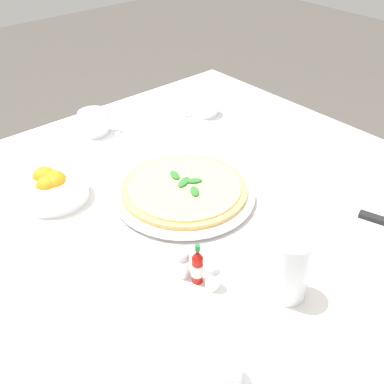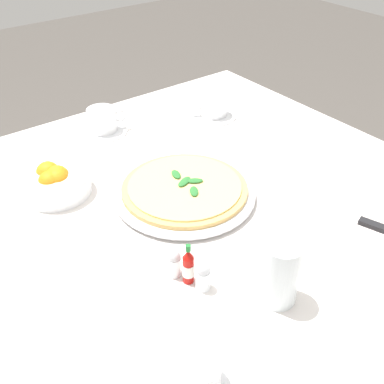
{
  "view_description": "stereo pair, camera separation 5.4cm",
  "coord_description": "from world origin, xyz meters",
  "px_view_note": "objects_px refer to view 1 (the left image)",
  "views": [
    {
      "loc": [
        0.61,
        -0.55,
        1.33
      ],
      "look_at": [
        -0.02,
        -0.01,
        0.74
      ],
      "focal_mm": 44.51,
      "sensor_mm": 36.0,
      "label": 1
    },
    {
      "loc": [
        0.64,
        -0.51,
        1.33
      ],
      "look_at": [
        -0.02,
        -0.01,
        0.74
      ],
      "focal_mm": 44.51,
      "sensor_mm": 36.0,
      "label": 2
    }
  ],
  "objects_px": {
    "pizza_plate": "(184,193)",
    "salt_shaker": "(213,276)",
    "water_glass_right_edge": "(289,271)",
    "pizza": "(184,188)",
    "coffee_cup_center_back": "(204,107)",
    "pepper_shaker": "(183,264)",
    "citrus_bowl": "(52,187)",
    "coffee_cup_left_edge": "(94,125)",
    "hot_sauce_bottle": "(197,267)",
    "coffee_cup_near_left": "(214,373)"
  },
  "relations": [
    {
      "from": "pizza_plate",
      "to": "water_glass_right_edge",
      "type": "height_order",
      "value": "water_glass_right_edge"
    },
    {
      "from": "pizza_plate",
      "to": "coffee_cup_near_left",
      "type": "bearing_deg",
      "value": -34.9
    },
    {
      "from": "coffee_cup_near_left",
      "to": "pepper_shaker",
      "type": "bearing_deg",
      "value": 151.51
    },
    {
      "from": "water_glass_right_edge",
      "to": "pizza",
      "type": "bearing_deg",
      "value": 171.57
    },
    {
      "from": "coffee_cup_left_edge",
      "to": "citrus_bowl",
      "type": "bearing_deg",
      "value": -49.52
    },
    {
      "from": "pepper_shaker",
      "to": "coffee_cup_center_back",
      "type": "bearing_deg",
      "value": 134.46
    },
    {
      "from": "coffee_cup_near_left",
      "to": "hot_sauce_bottle",
      "type": "distance_m",
      "value": 0.2
    },
    {
      "from": "coffee_cup_left_edge",
      "to": "hot_sauce_bottle",
      "type": "distance_m",
      "value": 0.6
    },
    {
      "from": "coffee_cup_center_back",
      "to": "water_glass_right_edge",
      "type": "height_order",
      "value": "water_glass_right_edge"
    },
    {
      "from": "pizza_plate",
      "to": "pepper_shaker",
      "type": "height_order",
      "value": "pepper_shaker"
    },
    {
      "from": "pepper_shaker",
      "to": "citrus_bowl",
      "type": "bearing_deg",
      "value": -170.48
    },
    {
      "from": "coffee_cup_center_back",
      "to": "pepper_shaker",
      "type": "distance_m",
      "value": 0.63
    },
    {
      "from": "hot_sauce_bottle",
      "to": "coffee_cup_near_left",
      "type": "bearing_deg",
      "value": -34.76
    },
    {
      "from": "water_glass_right_edge",
      "to": "hot_sauce_bottle",
      "type": "relative_size",
      "value": 1.43
    },
    {
      "from": "coffee_cup_left_edge",
      "to": "citrus_bowl",
      "type": "relative_size",
      "value": 0.87
    },
    {
      "from": "pizza_plate",
      "to": "coffee_cup_near_left",
      "type": "height_order",
      "value": "coffee_cup_near_left"
    },
    {
      "from": "coffee_cup_left_edge",
      "to": "coffee_cup_near_left",
      "type": "relative_size",
      "value": 1.0
    },
    {
      "from": "coffee_cup_center_back",
      "to": "hot_sauce_bottle",
      "type": "bearing_deg",
      "value": -43.15
    },
    {
      "from": "pizza_plate",
      "to": "pepper_shaker",
      "type": "distance_m",
      "value": 0.23
    },
    {
      "from": "citrus_bowl",
      "to": "pepper_shaker",
      "type": "height_order",
      "value": "citrus_bowl"
    },
    {
      "from": "coffee_cup_near_left",
      "to": "salt_shaker",
      "type": "xyz_separation_m",
      "value": [
        -0.14,
        0.13,
        -0.0
      ]
    },
    {
      "from": "salt_shaker",
      "to": "citrus_bowl",
      "type": "bearing_deg",
      "value": -169.07
    },
    {
      "from": "pizza",
      "to": "coffee_cup_center_back",
      "type": "relative_size",
      "value": 2.1
    },
    {
      "from": "pizza_plate",
      "to": "coffee_cup_left_edge",
      "type": "xyz_separation_m",
      "value": [
        -0.37,
        0.0,
        0.02
      ]
    },
    {
      "from": "coffee_cup_left_edge",
      "to": "salt_shaker",
      "type": "xyz_separation_m",
      "value": [
        0.61,
        -0.14,
        -0.01
      ]
    },
    {
      "from": "coffee_cup_left_edge",
      "to": "coffee_cup_near_left",
      "type": "distance_m",
      "value": 0.79
    },
    {
      "from": "coffee_cup_left_edge",
      "to": "hot_sauce_bottle",
      "type": "bearing_deg",
      "value": -14.27
    },
    {
      "from": "pizza_plate",
      "to": "salt_shaker",
      "type": "xyz_separation_m",
      "value": [
        0.23,
        -0.13,
        0.01
      ]
    },
    {
      "from": "pizza_plate",
      "to": "water_glass_right_edge",
      "type": "xyz_separation_m",
      "value": [
        0.33,
        -0.05,
        0.04
      ]
    },
    {
      "from": "pizza",
      "to": "hot_sauce_bottle",
      "type": "xyz_separation_m",
      "value": [
        0.2,
        -0.14,
        0.01
      ]
    },
    {
      "from": "coffee_cup_near_left",
      "to": "pepper_shaker",
      "type": "height_order",
      "value": "coffee_cup_near_left"
    },
    {
      "from": "pizza_plate",
      "to": "salt_shaker",
      "type": "bearing_deg",
      "value": -29.83
    },
    {
      "from": "coffee_cup_center_back",
      "to": "citrus_bowl",
      "type": "xyz_separation_m",
      "value": [
        0.08,
        -0.51,
        -0.0
      ]
    },
    {
      "from": "pizza_plate",
      "to": "citrus_bowl",
      "type": "relative_size",
      "value": 2.04
    },
    {
      "from": "pizza",
      "to": "coffee_cup_left_edge",
      "type": "distance_m",
      "value": 0.37
    },
    {
      "from": "salt_shaker",
      "to": "coffee_cup_center_back",
      "type": "bearing_deg",
      "value": 139.15
    },
    {
      "from": "water_glass_right_edge",
      "to": "pepper_shaker",
      "type": "xyz_separation_m",
      "value": [
        -0.15,
        -0.11,
        -0.03
      ]
    },
    {
      "from": "pizza_plate",
      "to": "pepper_shaker",
      "type": "xyz_separation_m",
      "value": [
        0.18,
        -0.15,
        0.01
      ]
    },
    {
      "from": "pizza_plate",
      "to": "coffee_cup_center_back",
      "type": "distance_m",
      "value": 0.4
    },
    {
      "from": "hot_sauce_bottle",
      "to": "pizza_plate",
      "type": "bearing_deg",
      "value": 144.99
    },
    {
      "from": "coffee_cup_left_edge",
      "to": "coffee_cup_center_back",
      "type": "height_order",
      "value": "coffee_cup_left_edge"
    },
    {
      "from": "coffee_cup_center_back",
      "to": "pepper_shaker",
      "type": "height_order",
      "value": "coffee_cup_center_back"
    },
    {
      "from": "pizza_plate",
      "to": "citrus_bowl",
      "type": "distance_m",
      "value": 0.28
    },
    {
      "from": "pizza_plate",
      "to": "water_glass_right_edge",
      "type": "bearing_deg",
      "value": -8.41
    },
    {
      "from": "coffee_cup_center_back",
      "to": "pizza_plate",
      "type": "bearing_deg",
      "value": -48.23
    },
    {
      "from": "salt_shaker",
      "to": "coffee_cup_left_edge",
      "type": "bearing_deg",
      "value": 167.26
    },
    {
      "from": "pizza_plate",
      "to": "coffee_cup_left_edge",
      "type": "height_order",
      "value": "coffee_cup_left_edge"
    },
    {
      "from": "citrus_bowl",
      "to": "salt_shaker",
      "type": "relative_size",
      "value": 2.67
    },
    {
      "from": "coffee_cup_near_left",
      "to": "coffee_cup_center_back",
      "type": "relative_size",
      "value": 1.0
    },
    {
      "from": "coffee_cup_center_back",
      "to": "hot_sauce_bottle",
      "type": "xyz_separation_m",
      "value": [
        0.47,
        -0.44,
        0.01
      ]
    }
  ]
}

